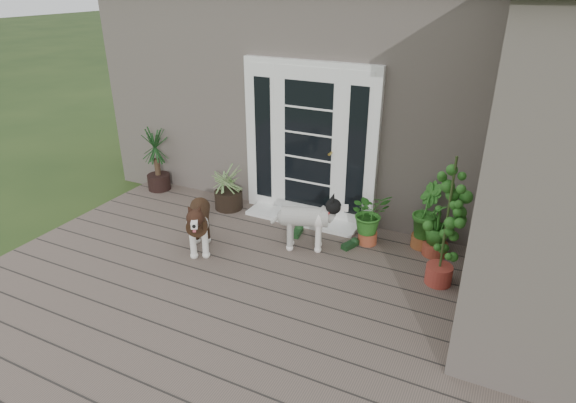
% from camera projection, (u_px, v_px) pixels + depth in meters
% --- Properties ---
extents(deck, '(6.20, 4.60, 0.12)m').
position_uv_depth(deck, '(240.00, 307.00, 5.09)').
color(deck, '#6B5B4C').
rests_on(deck, ground).
extents(house_main, '(7.40, 4.00, 3.10)m').
position_uv_depth(house_main, '(371.00, 89.00, 7.93)').
color(house_main, '#665E54').
rests_on(house_main, ground).
extents(door_unit, '(1.90, 0.14, 2.15)m').
position_uv_depth(door_unit, '(309.00, 143.00, 6.49)').
color(door_unit, white).
rests_on(door_unit, deck).
extents(door_step, '(1.60, 0.40, 0.05)m').
position_uv_depth(door_step, '(302.00, 219.00, 6.77)').
color(door_step, white).
rests_on(door_step, deck).
extents(brindle_dog, '(0.71, 0.86, 0.67)m').
position_uv_depth(brindle_dog, '(199.00, 226.00, 5.91)').
color(brindle_dog, '#3D2616').
rests_on(brindle_dog, deck).
extents(white_dog, '(0.83, 0.57, 0.64)m').
position_uv_depth(white_dog, '(305.00, 225.00, 5.95)').
color(white_dog, white).
rests_on(white_dog, deck).
extents(spider_plant, '(0.83, 0.83, 0.72)m').
position_uv_depth(spider_plant, '(228.00, 185.00, 6.99)').
color(spider_plant, '#8DAE6B').
rests_on(spider_plant, deck).
extents(yucca, '(0.78, 0.78, 0.97)m').
position_uv_depth(yucca, '(157.00, 160.00, 7.57)').
color(yucca, black).
rests_on(yucca, deck).
extents(herb_a, '(0.71, 0.71, 0.64)m').
position_uv_depth(herb_a, '(369.00, 221.00, 6.06)').
color(herb_a, '#1C6323').
rests_on(herb_a, deck).
extents(herb_b, '(0.49, 0.49, 0.63)m').
position_uv_depth(herb_b, '(424.00, 224.00, 5.98)').
color(herb_b, '#1D5E1A').
rests_on(herb_b, deck).
extents(herb_c, '(0.44, 0.44, 0.56)m').
position_uv_depth(herb_c, '(437.00, 234.00, 5.83)').
color(herb_c, '#1C641D').
rests_on(herb_c, deck).
extents(sapling, '(0.53, 0.53, 1.54)m').
position_uv_depth(sapling, '(447.00, 221.00, 5.07)').
color(sapling, '#285C1A').
rests_on(sapling, deck).
extents(clog_left, '(0.18, 0.31, 0.09)m').
position_uv_depth(clog_left, '(297.00, 231.00, 6.38)').
color(clog_left, '#173A18').
rests_on(clog_left, deck).
extents(clog_right, '(0.23, 0.31, 0.08)m').
position_uv_depth(clog_right, '(350.00, 244.00, 6.08)').
color(clog_right, black).
rests_on(clog_right, deck).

